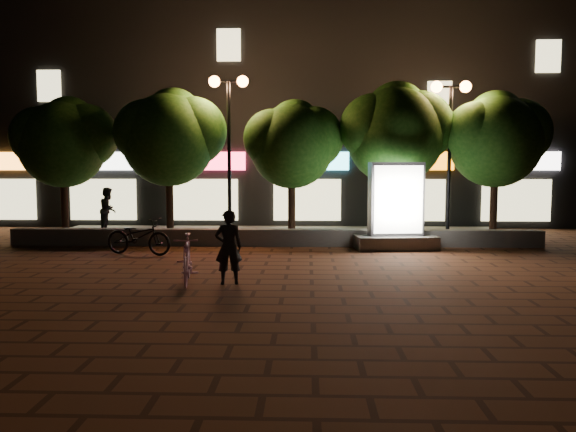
{
  "coord_description": "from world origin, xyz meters",
  "views": [
    {
      "loc": [
        1.02,
        -12.94,
        2.39
      ],
      "look_at": [
        0.52,
        1.5,
        1.12
      ],
      "focal_mm": 35.27,
      "sensor_mm": 36.0,
      "label": 1
    }
  ],
  "objects_px": {
    "tree_left": "(171,134)",
    "pedestrian": "(108,210)",
    "tree_far_left": "(65,139)",
    "tree_far_right": "(497,136)",
    "ad_kiosk": "(396,214)",
    "scooter_pink": "(187,259)",
    "street_lamp_right": "(450,119)",
    "tree_right": "(396,130)",
    "street_lamp_left": "(229,115)",
    "scooter_parked": "(139,236)",
    "rider": "(229,247)",
    "tree_mid": "(293,141)"
  },
  "relations": [
    {
      "from": "street_lamp_left",
      "to": "ad_kiosk",
      "type": "distance_m",
      "value": 6.14
    },
    {
      "from": "tree_far_right",
      "to": "scooter_parked",
      "type": "xyz_separation_m",
      "value": [
        -10.61,
        -3.35,
        -2.86
      ]
    },
    {
      "from": "ad_kiosk",
      "to": "rider",
      "type": "height_order",
      "value": "ad_kiosk"
    },
    {
      "from": "pedestrian",
      "to": "rider",
      "type": "bearing_deg",
      "value": -148.91
    },
    {
      "from": "tree_far_left",
      "to": "street_lamp_left",
      "type": "bearing_deg",
      "value": -2.76
    },
    {
      "from": "street_lamp_left",
      "to": "scooter_pink",
      "type": "relative_size",
      "value": 3.08
    },
    {
      "from": "tree_far_right",
      "to": "street_lamp_left",
      "type": "distance_m",
      "value": 8.58
    },
    {
      "from": "ad_kiosk",
      "to": "tree_right",
      "type": "bearing_deg",
      "value": 81.85
    },
    {
      "from": "tree_far_left",
      "to": "tree_far_right",
      "type": "xyz_separation_m",
      "value": [
        14.0,
        0.0,
        0.08
      ]
    },
    {
      "from": "tree_far_left",
      "to": "street_lamp_right",
      "type": "distance_m",
      "value": 12.47
    },
    {
      "from": "scooter_parked",
      "to": "pedestrian",
      "type": "xyz_separation_m",
      "value": [
        -2.49,
        4.7,
        0.36
      ]
    },
    {
      "from": "tree_mid",
      "to": "scooter_parked",
      "type": "xyz_separation_m",
      "value": [
        -4.11,
        -3.35,
        -2.71
      ]
    },
    {
      "from": "tree_left",
      "to": "pedestrian",
      "type": "height_order",
      "value": "tree_left"
    },
    {
      "from": "tree_mid",
      "to": "rider",
      "type": "distance_m",
      "value": 7.6
    },
    {
      "from": "tree_far_right",
      "to": "rider",
      "type": "relative_size",
      "value": 3.13
    },
    {
      "from": "scooter_pink",
      "to": "scooter_parked",
      "type": "xyz_separation_m",
      "value": [
        -2.12,
        3.73,
        -0.0
      ]
    },
    {
      "from": "tree_far_left",
      "to": "scooter_parked",
      "type": "bearing_deg",
      "value": -44.64
    },
    {
      "from": "scooter_pink",
      "to": "tree_far_right",
      "type": "bearing_deg",
      "value": 31.0
    },
    {
      "from": "tree_left",
      "to": "scooter_parked",
      "type": "distance_m",
      "value": 4.46
    },
    {
      "from": "tree_far_right",
      "to": "ad_kiosk",
      "type": "relative_size",
      "value": 1.89
    },
    {
      "from": "tree_far_right",
      "to": "ad_kiosk",
      "type": "xyz_separation_m",
      "value": [
        -3.48,
        -1.96,
        -2.35
      ]
    },
    {
      "from": "tree_far_left",
      "to": "ad_kiosk",
      "type": "distance_m",
      "value": 10.94
    },
    {
      "from": "scooter_pink",
      "to": "tree_left",
      "type": "bearing_deg",
      "value": 97.05
    },
    {
      "from": "ad_kiosk",
      "to": "scooter_parked",
      "type": "bearing_deg",
      "value": -169.03
    },
    {
      "from": "tree_far_right",
      "to": "ad_kiosk",
      "type": "height_order",
      "value": "tree_far_right"
    },
    {
      "from": "ad_kiosk",
      "to": "scooter_parked",
      "type": "distance_m",
      "value": 7.29
    },
    {
      "from": "tree_left",
      "to": "street_lamp_left",
      "type": "xyz_separation_m",
      "value": [
        1.95,
        -0.26,
        0.58
      ]
    },
    {
      "from": "street_lamp_right",
      "to": "pedestrian",
      "type": "xyz_separation_m",
      "value": [
        -11.55,
        1.62,
        -3.03
      ]
    },
    {
      "from": "rider",
      "to": "street_lamp_right",
      "type": "bearing_deg",
      "value": -142.96
    },
    {
      "from": "street_lamp_left",
      "to": "street_lamp_right",
      "type": "xyz_separation_m",
      "value": [
        7.0,
        0.0,
        -0.13
      ]
    },
    {
      "from": "street_lamp_right",
      "to": "tree_right",
      "type": "bearing_deg",
      "value": 170.9
    },
    {
      "from": "street_lamp_left",
      "to": "tree_right",
      "type": "bearing_deg",
      "value": 2.81
    },
    {
      "from": "tree_mid",
      "to": "street_lamp_left",
      "type": "relative_size",
      "value": 0.87
    },
    {
      "from": "tree_mid",
      "to": "tree_right",
      "type": "xyz_separation_m",
      "value": [
        3.31,
        0.0,
        0.35
      ]
    },
    {
      "from": "tree_far_left",
      "to": "rider",
      "type": "bearing_deg",
      "value": -48.12
    },
    {
      "from": "tree_left",
      "to": "scooter_parked",
      "type": "relative_size",
      "value": 2.55
    },
    {
      "from": "scooter_parked",
      "to": "tree_mid",
      "type": "bearing_deg",
      "value": -35.86
    },
    {
      "from": "street_lamp_right",
      "to": "pedestrian",
      "type": "height_order",
      "value": "street_lamp_right"
    },
    {
      "from": "street_lamp_left",
      "to": "street_lamp_right",
      "type": "height_order",
      "value": "street_lamp_left"
    },
    {
      "from": "tree_mid",
      "to": "tree_right",
      "type": "bearing_deg",
      "value": 0.0
    },
    {
      "from": "tree_far_left",
      "to": "rider",
      "type": "xyz_separation_m",
      "value": [
        6.37,
        -7.1,
        -2.53
      ]
    },
    {
      "from": "street_lamp_left",
      "to": "rider",
      "type": "xyz_separation_m",
      "value": [
        0.92,
        -6.84,
        -3.27
      ]
    },
    {
      "from": "rider",
      "to": "tree_far_left",
      "type": "bearing_deg",
      "value": -59.44
    },
    {
      "from": "scooter_pink",
      "to": "pedestrian",
      "type": "xyz_separation_m",
      "value": [
        -4.62,
        8.43,
        0.36
      ]
    },
    {
      "from": "tree_far_left",
      "to": "tree_right",
      "type": "height_order",
      "value": "tree_right"
    },
    {
      "from": "tree_far_left",
      "to": "tree_left",
      "type": "height_order",
      "value": "tree_left"
    },
    {
      "from": "tree_left",
      "to": "tree_mid",
      "type": "relative_size",
      "value": 1.09
    },
    {
      "from": "tree_left",
      "to": "rider",
      "type": "xyz_separation_m",
      "value": [
        2.87,
        -7.1,
        -2.69
      ]
    },
    {
      "from": "scooter_pink",
      "to": "scooter_parked",
      "type": "height_order",
      "value": "scooter_pink"
    },
    {
      "from": "tree_far_left",
      "to": "tree_mid",
      "type": "height_order",
      "value": "tree_far_left"
    }
  ]
}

